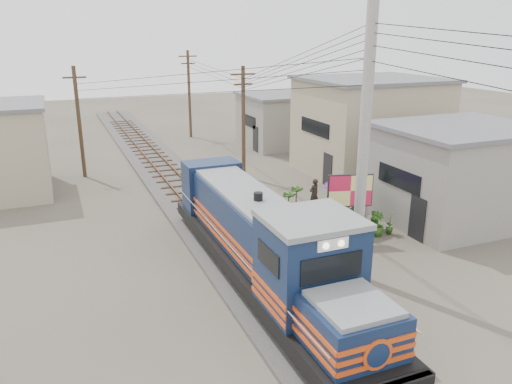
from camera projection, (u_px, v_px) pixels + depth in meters
name	position (u px, v px, depth m)	size (l,w,h in m)	color
ground	(266.00, 287.00, 18.28)	(120.00, 120.00, 0.00)	#473F35
ballast	(193.00, 203.00, 27.07)	(3.60, 70.00, 0.16)	#595651
track	(193.00, 200.00, 27.01)	(1.15, 70.00, 0.12)	#51331E
locomotive	(264.00, 244.00, 17.98)	(2.76, 14.98, 3.71)	black
utility_pole_main	(364.00, 148.00, 17.59)	(0.40, 0.40, 10.00)	#9E9B93
wooden_pole_mid	(243.00, 120.00, 31.13)	(1.60, 0.24, 7.00)	#4C3826
wooden_pole_far	(189.00, 93.00, 43.50)	(1.60, 0.24, 7.50)	#4C3826
wooden_pole_left	(79.00, 120.00, 31.21)	(1.60, 0.24, 7.00)	#4C3826
power_lines	(192.00, 62.00, 23.41)	(9.65, 19.00, 3.30)	black
shophouse_front	(458.00, 173.00, 24.37)	(7.35, 6.30, 4.70)	gray
shophouse_mid	(369.00, 126.00, 32.44)	(8.40, 7.35, 6.20)	gray
shophouse_back	(282.00, 119.00, 41.01)	(6.30, 6.30, 4.20)	gray
billboard	(350.00, 193.00, 21.69)	(1.94, 0.68, 3.08)	#99999E
market_umbrella	(348.00, 181.00, 23.25)	(2.78, 2.78, 2.61)	black
vendor	(314.00, 194.00, 26.14)	(0.61, 0.40, 1.67)	black
plant_nursery	(353.00, 221.00, 23.38)	(3.30, 2.95, 1.13)	#285518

